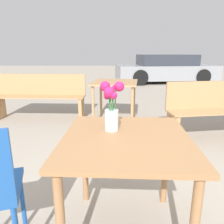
{
  "coord_description": "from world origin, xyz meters",
  "views": [
    {
      "loc": [
        -0.09,
        -1.28,
        1.25
      ],
      "look_at": [
        -0.09,
        0.12,
        0.87
      ],
      "focal_mm": 35.0,
      "sensor_mm": 36.0,
      "label": 1
    }
  ],
  "objects_px": {
    "bench_near": "(41,94)",
    "parked_car": "(166,69)",
    "table_front": "(126,153)",
    "bench_middle": "(216,109)",
    "flower_vase": "(112,108)",
    "table_back": "(116,88)"
  },
  "relations": [
    {
      "from": "table_back",
      "to": "parked_car",
      "type": "xyz_separation_m",
      "value": [
        2.22,
        5.45,
        -0.07
      ]
    },
    {
      "from": "table_back",
      "to": "parked_car",
      "type": "bearing_deg",
      "value": 67.8
    },
    {
      "from": "bench_middle",
      "to": "table_back",
      "type": "xyz_separation_m",
      "value": [
        -1.45,
        0.87,
        0.18
      ]
    },
    {
      "from": "flower_vase",
      "to": "bench_middle",
      "type": "relative_size",
      "value": 0.22
    },
    {
      "from": "table_front",
      "to": "parked_car",
      "type": "relative_size",
      "value": 0.21
    },
    {
      "from": "table_back",
      "to": "parked_car",
      "type": "distance_m",
      "value": 5.89
    },
    {
      "from": "table_front",
      "to": "parked_car",
      "type": "bearing_deg",
      "value": 74.9
    },
    {
      "from": "bench_middle",
      "to": "parked_car",
      "type": "xyz_separation_m",
      "value": [
        0.77,
        6.32,
        0.1
      ]
    },
    {
      "from": "bench_near",
      "to": "table_back",
      "type": "height_order",
      "value": "bench_near"
    },
    {
      "from": "table_front",
      "to": "bench_middle",
      "type": "distance_m",
      "value": 2.3
    },
    {
      "from": "bench_near",
      "to": "flower_vase",
      "type": "bearing_deg",
      "value": -63.44
    },
    {
      "from": "table_front",
      "to": "flower_vase",
      "type": "bearing_deg",
      "value": 128.51
    },
    {
      "from": "flower_vase",
      "to": "bench_near",
      "type": "height_order",
      "value": "flower_vase"
    },
    {
      "from": "bench_near",
      "to": "parked_car",
      "type": "height_order",
      "value": "parked_car"
    },
    {
      "from": "table_front",
      "to": "flower_vase",
      "type": "height_order",
      "value": "flower_vase"
    },
    {
      "from": "parked_car",
      "to": "table_front",
      "type": "bearing_deg",
      "value": -105.1
    },
    {
      "from": "table_front",
      "to": "parked_car",
      "type": "distance_m",
      "value": 8.41
    },
    {
      "from": "bench_near",
      "to": "parked_car",
      "type": "xyz_separation_m",
      "value": [
        3.65,
        5.26,
        0.09
      ]
    },
    {
      "from": "bench_middle",
      "to": "parked_car",
      "type": "relative_size",
      "value": 0.35
    },
    {
      "from": "bench_middle",
      "to": "parked_car",
      "type": "distance_m",
      "value": 6.37
    },
    {
      "from": "bench_near",
      "to": "bench_middle",
      "type": "height_order",
      "value": "same"
    },
    {
      "from": "flower_vase",
      "to": "parked_car",
      "type": "height_order",
      "value": "parked_car"
    }
  ]
}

